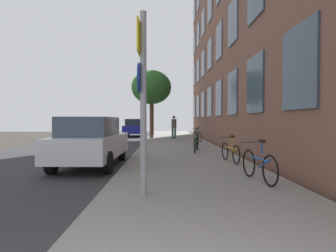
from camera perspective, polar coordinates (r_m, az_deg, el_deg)
ground_plane at (r=16.67m, az=-10.18°, el=-4.08°), size 41.80×41.80×0.00m
road_asphalt at (r=17.13m, az=-17.15°, el=-3.95°), size 7.00×38.00×0.01m
sidewalk at (r=16.48m, az=1.95°, el=-3.91°), size 4.20×38.00×0.12m
sign_post at (r=5.31m, az=-5.29°, el=7.29°), size 0.15×0.60×3.44m
traffic_light at (r=26.69m, az=-3.27°, el=3.58°), size 0.43×0.24×3.67m
tree_near at (r=22.20m, az=-3.39°, el=7.81°), size 3.11×3.11×5.31m
bicycle_0 at (r=6.83m, az=17.96°, el=-7.54°), size 0.42×1.73×0.97m
bicycle_1 at (r=9.71m, az=12.57°, el=-5.09°), size 0.42×1.64×0.90m
bicycle_2 at (r=12.51m, az=5.76°, el=-3.64°), size 0.53×1.69×0.91m
bicycle_3 at (r=15.53m, az=5.84°, el=-2.62°), size 0.48×1.70×0.96m
bicycle_4 at (r=18.55m, az=6.02°, el=-2.01°), size 0.49×1.60×0.95m
pedestrian_0 at (r=21.26m, az=1.21°, el=0.09°), size 0.42×0.42×1.74m
car_0 at (r=9.58m, az=-15.34°, el=-2.96°), size 1.86×4.25×1.62m
car_1 at (r=26.30m, az=-6.72°, el=-0.30°), size 1.87×4.18×1.62m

